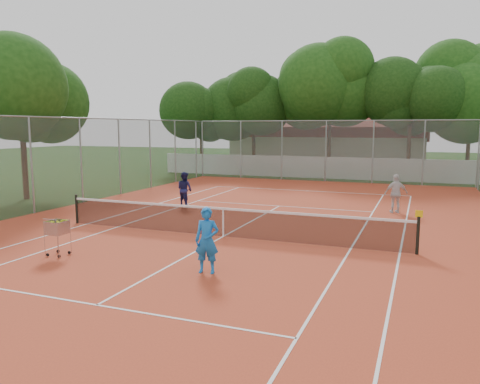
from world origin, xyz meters
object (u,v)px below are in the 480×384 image
(clubhouse, at_px, (329,142))
(player_far_left, at_px, (185,189))
(player_near, at_px, (207,240))
(ball_hopper, at_px, (58,237))
(tennis_net, at_px, (223,222))
(player_far_right, at_px, (396,194))

(clubhouse, relative_size, player_far_left, 10.47)
(player_near, xyz_separation_m, ball_hopper, (-4.51, -0.13, -0.27))
(tennis_net, relative_size, clubhouse, 0.72)
(ball_hopper, bearing_deg, player_far_right, 75.68)
(player_far_right, bearing_deg, ball_hopper, 30.46)
(tennis_net, height_order, player_near, player_near)
(player_far_left, bearing_deg, tennis_net, 148.99)
(ball_hopper, bearing_deg, player_near, 26.24)
(clubhouse, relative_size, ball_hopper, 15.12)
(ball_hopper, bearing_deg, tennis_net, 72.95)
(player_near, distance_m, ball_hopper, 4.52)
(tennis_net, bearing_deg, player_far_right, 52.73)
(tennis_net, distance_m, player_far_right, 8.26)
(tennis_net, bearing_deg, player_near, -72.56)
(player_near, bearing_deg, player_far_left, 110.82)
(player_near, bearing_deg, ball_hopper, 171.25)
(player_far_left, bearing_deg, ball_hopper, 113.34)
(tennis_net, height_order, clubhouse, clubhouse)
(clubhouse, bearing_deg, tennis_net, -86.05)
(clubhouse, bearing_deg, player_far_left, -94.63)
(tennis_net, bearing_deg, ball_hopper, -131.67)
(tennis_net, height_order, player_far_right, player_far_right)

